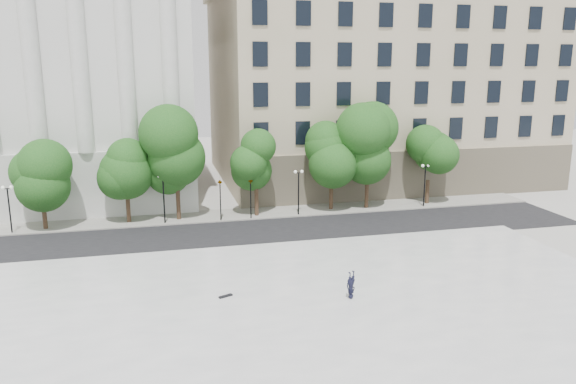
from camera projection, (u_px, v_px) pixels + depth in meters
name	position (u px, v px, depth m)	size (l,w,h in m)	color
ground	(282.00, 340.00, 28.07)	(160.00, 160.00, 0.00)	#BAB7AF
plaza	(270.00, 311.00, 30.86)	(44.00, 22.00, 0.45)	white
street	(232.00, 235.00, 45.12)	(60.00, 8.00, 0.02)	black
far_sidewalk	(223.00, 215.00, 50.79)	(60.00, 4.00, 0.12)	#A3A096
building_west	(37.00, 69.00, 57.81)	(31.50, 27.65, 25.60)	silver
building_east	(372.00, 83.00, 67.00)	(36.00, 26.15, 23.00)	#C2B194
traffic_light_west	(220.00, 180.00, 48.28)	(0.54, 1.77, 4.20)	black
traffic_light_east	(250.00, 178.00, 48.87)	(0.53, 1.93, 4.27)	black
person_lying	(351.00, 295.00, 31.92)	(0.59, 0.39, 1.61)	black
skateboard	(226.00, 296.00, 32.17)	(0.83, 0.21, 0.09)	black
street_trees	(253.00, 159.00, 49.78)	(38.55, 4.53, 8.02)	#382619
lamp_posts	(235.00, 187.00, 49.04)	(37.32, 0.28, 4.38)	black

